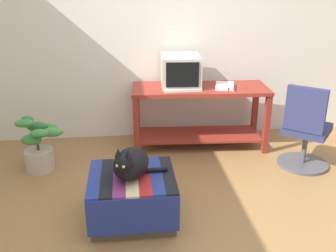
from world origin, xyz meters
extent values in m
plane|color=olive|center=(0.00, 0.00, 0.00)|extent=(14.00, 14.00, 0.00)
cube|color=silver|center=(0.00, 2.05, 1.30)|extent=(8.00, 0.10, 2.60)
cube|color=maroon|center=(-0.36, 1.40, 0.34)|extent=(0.06, 0.06, 0.67)
cube|color=maroon|center=(1.07, 1.32, 0.34)|extent=(0.06, 0.06, 0.67)
cube|color=maroon|center=(1.10, 1.80, 0.34)|extent=(0.06, 0.06, 0.67)
cube|color=maroon|center=(-0.33, 1.88, 0.34)|extent=(0.06, 0.06, 0.67)
cube|color=maroon|center=(0.37, 1.60, 0.13)|extent=(1.42, 0.56, 0.02)
cube|color=maroon|center=(0.37, 1.60, 0.69)|extent=(1.55, 0.65, 0.04)
cube|color=#BCB7A8|center=(0.16, 1.69, 0.72)|extent=(0.32, 0.34, 0.02)
cube|color=#BCB7A8|center=(0.16, 1.69, 0.88)|extent=(0.45, 0.49, 0.34)
cube|color=black|center=(0.15, 1.45, 0.89)|extent=(0.35, 0.03, 0.27)
cube|color=beige|center=(0.16, 1.48, 0.72)|extent=(0.41, 0.17, 0.02)
cube|color=white|center=(0.64, 1.54, 0.73)|extent=(0.26, 0.31, 0.04)
cube|color=#4C4238|center=(-0.43, 0.22, 0.19)|extent=(0.65, 0.59, 0.37)
cube|color=navy|center=(-0.43, -0.10, 0.22)|extent=(0.68, 0.01, 0.30)
cube|color=navy|center=(-0.73, 0.22, 0.38)|extent=(0.10, 0.63, 0.02)
cube|color=black|center=(-0.63, 0.22, 0.38)|extent=(0.10, 0.63, 0.02)
cube|color=#7A2D6B|center=(-0.53, 0.22, 0.38)|extent=(0.10, 0.63, 0.02)
cube|color=beige|center=(-0.43, 0.22, 0.38)|extent=(0.10, 0.63, 0.02)
cube|color=#AD2323|center=(-0.34, 0.22, 0.38)|extent=(0.10, 0.63, 0.02)
cube|color=navy|center=(-0.24, 0.22, 0.38)|extent=(0.10, 0.63, 0.02)
cube|color=black|center=(-0.14, 0.22, 0.38)|extent=(0.10, 0.63, 0.02)
ellipsoid|color=black|center=(-0.44, 0.20, 0.50)|extent=(0.39, 0.45, 0.23)
sphere|color=black|center=(-0.49, 0.07, 0.57)|extent=(0.14, 0.14, 0.14)
cylinder|color=black|center=(-0.29, 0.25, 0.41)|extent=(0.30, 0.05, 0.04)
cone|color=black|center=(-0.53, 0.08, 0.65)|extent=(0.06, 0.06, 0.06)
cone|color=black|center=(-0.45, 0.05, 0.65)|extent=(0.06, 0.06, 0.06)
sphere|color=#C6D151|center=(-0.54, 0.02, 0.58)|extent=(0.02, 0.02, 0.02)
sphere|color=#C6D151|center=(-0.49, 0.00, 0.58)|extent=(0.02, 0.02, 0.02)
cylinder|color=#B7A893|center=(-1.36, 1.17, 0.11)|extent=(0.29, 0.29, 0.22)
cylinder|color=brown|center=(-1.36, 1.17, 0.28)|extent=(0.03, 0.03, 0.12)
ellipsoid|color=#4C8E42|center=(-1.21, 1.19, 0.40)|extent=(0.22, 0.10, 0.10)
ellipsoid|color=#38843D|center=(-1.27, 1.29, 0.41)|extent=(0.18, 0.10, 0.10)
ellipsoid|color=#2D7033|center=(-1.36, 1.25, 0.45)|extent=(0.21, 0.08, 0.10)
ellipsoid|color=#2D7033|center=(-1.45, 1.25, 0.51)|extent=(0.13, 0.10, 0.10)
ellipsoid|color=#38843D|center=(-1.45, 1.14, 0.52)|extent=(0.20, 0.09, 0.08)
ellipsoid|color=#38843D|center=(-1.40, 1.09, 0.37)|extent=(0.20, 0.09, 0.12)
ellipsoid|color=#38843D|center=(-1.30, 1.05, 0.45)|extent=(0.18, 0.11, 0.08)
cylinder|color=#4C4C51|center=(1.37, 0.97, 0.01)|extent=(0.52, 0.52, 0.03)
cylinder|color=#4C4C51|center=(1.37, 0.97, 0.20)|extent=(0.05, 0.05, 0.34)
cube|color=navy|center=(1.37, 0.97, 0.41)|extent=(0.59, 0.59, 0.08)
cube|color=navy|center=(1.25, 0.83, 0.67)|extent=(0.33, 0.29, 0.44)
cube|color=#A31E1E|center=(0.64, 1.45, 0.73)|extent=(0.07, 0.12, 0.04)
cylinder|color=#2351B2|center=(0.89, 1.59, 0.71)|extent=(0.03, 0.14, 0.01)
camera|label=1|loc=(-0.45, -2.48, 1.85)|focal=40.88mm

